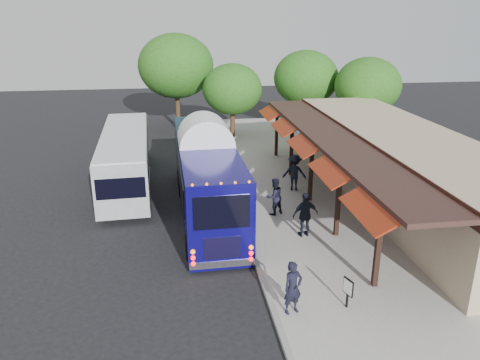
{
  "coord_description": "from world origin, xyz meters",
  "views": [
    {
      "loc": [
        -2.83,
        -17.29,
        9.14
      ],
      "look_at": [
        0.08,
        3.09,
        1.8
      ],
      "focal_mm": 35.0,
      "sensor_mm": 36.0,
      "label": 1
    }
  ],
  "objects_px": {
    "coach_bus": "(206,173)",
    "sign_board": "(348,288)",
    "ped_c": "(305,215)",
    "ped_d": "(294,173)",
    "ped_b": "(274,196)",
    "ped_a": "(293,288)",
    "city_bus": "(126,157)"
  },
  "relations": [
    {
      "from": "ped_b",
      "to": "sign_board",
      "type": "xyz_separation_m",
      "value": [
        0.77,
        -7.69,
        -0.19
      ]
    },
    {
      "from": "ped_a",
      "to": "ped_d",
      "type": "xyz_separation_m",
      "value": [
        2.8,
        10.72,
        0.09
      ]
    },
    {
      "from": "coach_bus",
      "to": "sign_board",
      "type": "height_order",
      "value": "coach_bus"
    },
    {
      "from": "coach_bus",
      "to": "city_bus",
      "type": "distance_m",
      "value": 6.1
    },
    {
      "from": "ped_a",
      "to": "ped_b",
      "type": "xyz_separation_m",
      "value": [
        1.05,
        7.69,
        0.0
      ]
    },
    {
      "from": "ped_a",
      "to": "sign_board",
      "type": "distance_m",
      "value": 1.83
    },
    {
      "from": "ped_c",
      "to": "ped_d",
      "type": "relative_size",
      "value": 1.0
    },
    {
      "from": "ped_a",
      "to": "sign_board",
      "type": "xyz_separation_m",
      "value": [
        1.82,
        0.0,
        -0.18
      ]
    },
    {
      "from": "city_bus",
      "to": "ped_d",
      "type": "bearing_deg",
      "value": -18.0
    },
    {
      "from": "ped_a",
      "to": "ped_c",
      "type": "xyz_separation_m",
      "value": [
        1.86,
        5.24,
        0.09
      ]
    },
    {
      "from": "ped_b",
      "to": "ped_c",
      "type": "distance_m",
      "value": 2.58
    },
    {
      "from": "city_bus",
      "to": "ped_a",
      "type": "relative_size",
      "value": 6.34
    },
    {
      "from": "city_bus",
      "to": "ped_c",
      "type": "bearing_deg",
      "value": -47.27
    },
    {
      "from": "ped_a",
      "to": "ped_d",
      "type": "distance_m",
      "value": 11.08
    },
    {
      "from": "ped_b",
      "to": "ped_d",
      "type": "xyz_separation_m",
      "value": [
        1.75,
        3.03,
        0.09
      ]
    },
    {
      "from": "coach_bus",
      "to": "city_bus",
      "type": "bearing_deg",
      "value": 131.69
    },
    {
      "from": "coach_bus",
      "to": "ped_d",
      "type": "xyz_separation_m",
      "value": [
        4.85,
        2.0,
        -0.9
      ]
    },
    {
      "from": "city_bus",
      "to": "ped_a",
      "type": "distance_m",
      "value": 14.57
    },
    {
      "from": "sign_board",
      "to": "ped_c",
      "type": "bearing_deg",
      "value": 70.73
    },
    {
      "from": "coach_bus",
      "to": "sign_board",
      "type": "bearing_deg",
      "value": -67.32
    },
    {
      "from": "ped_c",
      "to": "ped_d",
      "type": "distance_m",
      "value": 5.56
    },
    {
      "from": "ped_c",
      "to": "ped_b",
      "type": "bearing_deg",
      "value": -80.45
    },
    {
      "from": "ped_a",
      "to": "coach_bus",
      "type": "bearing_deg",
      "value": 84.68
    },
    {
      "from": "coach_bus",
      "to": "ped_c",
      "type": "xyz_separation_m",
      "value": [
        3.91,
        -3.48,
        -0.9
      ]
    },
    {
      "from": "ped_a",
      "to": "sign_board",
      "type": "height_order",
      "value": "ped_a"
    },
    {
      "from": "coach_bus",
      "to": "city_bus",
      "type": "xyz_separation_m",
      "value": [
        -4.15,
        4.46,
        -0.37
      ]
    },
    {
      "from": "city_bus",
      "to": "sign_board",
      "type": "bearing_deg",
      "value": -61.41
    },
    {
      "from": "coach_bus",
      "to": "ped_a",
      "type": "bearing_deg",
      "value": -78.01
    },
    {
      "from": "city_bus",
      "to": "ped_a",
      "type": "bearing_deg",
      "value": -67.54
    },
    {
      "from": "ped_b",
      "to": "sign_board",
      "type": "height_order",
      "value": "ped_b"
    },
    {
      "from": "ped_a",
      "to": "city_bus",
      "type": "bearing_deg",
      "value": 96.63
    },
    {
      "from": "ped_b",
      "to": "coach_bus",
      "type": "bearing_deg",
      "value": -42.86
    }
  ]
}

